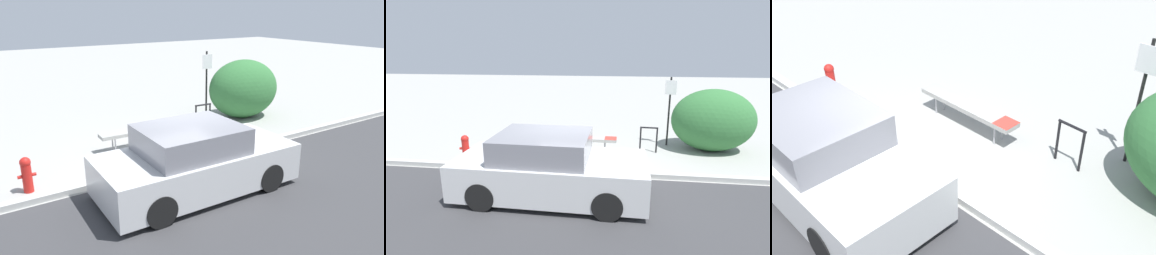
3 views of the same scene
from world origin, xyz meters
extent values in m
plane|color=#9E9E99|center=(0.00, 0.00, 0.00)|extent=(60.00, 60.00, 0.00)
cube|color=#B7B7B2|center=(0.00, 0.00, 0.07)|extent=(60.00, 0.20, 0.13)
cylinder|color=#99999E|center=(-1.01, 1.63, 0.20)|extent=(0.04, 0.04, 0.41)
cylinder|color=#99999E|center=(0.65, 1.58, 0.20)|extent=(0.04, 0.04, 0.41)
cylinder|color=#99999E|center=(-1.00, 1.84, 0.20)|extent=(0.04, 0.04, 0.41)
cylinder|color=#99999E|center=(0.66, 1.80, 0.20)|extent=(0.04, 0.04, 0.41)
cube|color=#999993|center=(-0.17, 1.71, 0.45)|extent=(2.38, 0.46, 0.09)
cube|color=red|center=(0.83, 1.69, 0.50)|extent=(0.37, 0.40, 0.01)
cylinder|color=black|center=(1.76, 2.00, 0.40)|extent=(0.05, 0.05, 0.80)
cylinder|color=black|center=(2.26, 1.97, 0.40)|extent=(0.05, 0.05, 0.80)
cylinder|color=black|center=(2.01, 1.98, 0.80)|extent=(0.55, 0.09, 0.05)
cylinder|color=black|center=(2.71, 2.81, 1.15)|extent=(0.06, 0.06, 2.30)
cube|color=white|center=(2.71, 2.77, 1.97)|extent=(0.36, 0.02, 0.46)
cylinder|color=red|center=(-3.34, 0.55, 0.30)|extent=(0.20, 0.20, 0.60)
sphere|color=red|center=(-3.34, 0.55, 0.66)|extent=(0.22, 0.22, 0.22)
cylinder|color=red|center=(-3.48, 0.55, 0.36)|extent=(0.08, 0.07, 0.07)
cylinder|color=red|center=(-3.20, 0.55, 0.36)|extent=(0.08, 0.07, 0.07)
ellipsoid|color=#337038|center=(4.02, 2.47, 0.99)|extent=(2.55, 1.90, 1.98)
cylinder|color=black|center=(0.89, -0.49, 0.30)|extent=(0.60, 0.19, 0.60)
cylinder|color=black|center=(0.87, -2.12, 0.30)|extent=(0.60, 0.19, 0.60)
cylinder|color=black|center=(-1.64, -0.45, 0.30)|extent=(0.60, 0.19, 0.60)
cylinder|color=black|center=(-1.66, -2.08, 0.30)|extent=(0.60, 0.19, 0.60)
cube|color=silver|center=(-0.38, -1.29, 0.51)|extent=(4.11, 1.83, 0.77)
cube|color=gray|center=(-0.55, -1.28, 1.15)|extent=(1.98, 1.62, 0.54)
camera|label=1|loc=(-4.29, -7.14, 3.64)|focal=35.00mm
camera|label=2|loc=(0.99, -7.23, 3.16)|focal=28.00mm
camera|label=3|loc=(4.94, -3.70, 4.60)|focal=40.00mm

